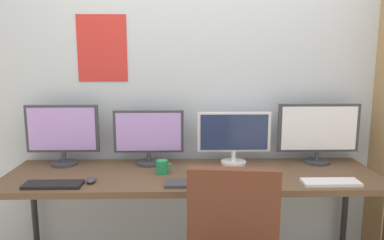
{
  "coord_description": "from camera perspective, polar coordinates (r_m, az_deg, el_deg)",
  "views": [
    {
      "loc": [
        -0.06,
        -1.8,
        1.53
      ],
      "look_at": [
        0.0,
        0.65,
        1.09
      ],
      "focal_mm": 35.18,
      "sensor_mm": 36.0,
      "label": 1
    }
  ],
  "objects": [
    {
      "name": "computer_mouse",
      "position": [
        2.42,
        -15.03,
        -8.78
      ],
      "size": [
        0.06,
        0.1,
        0.03
      ],
      "primitive_type": "ellipsoid",
      "color": "#38383D",
      "rests_on": "desk"
    },
    {
      "name": "monitor_center_right",
      "position": [
        2.7,
        6.37,
        -2.36
      ],
      "size": [
        0.52,
        0.18,
        0.38
      ],
      "color": "silver",
      "rests_on": "desk"
    },
    {
      "name": "keyboard_left",
      "position": [
        2.43,
        -20.31,
        -9.17
      ],
      "size": [
        0.34,
        0.13,
        0.02
      ],
      "primitive_type": "cube",
      "color": "black",
      "rests_on": "desk"
    },
    {
      "name": "coffee_mug",
      "position": [
        2.51,
        -4.52,
        -7.11
      ],
      "size": [
        0.11,
        0.08,
        0.09
      ],
      "color": "#1E8C4C",
      "rests_on": "desk"
    },
    {
      "name": "desk",
      "position": [
        2.54,
        0.03,
        -9.07
      ],
      "size": [
        2.46,
        0.68,
        0.74
      ],
      "color": "brown",
      "rests_on": "ground_plane"
    },
    {
      "name": "wall_back",
      "position": [
        2.83,
        -0.2,
        5.52
      ],
      "size": [
        4.86,
        0.11,
        2.6
      ],
      "color": "silver",
      "rests_on": "ground_plane"
    },
    {
      "name": "monitor_center_left",
      "position": [
        2.68,
        -6.57,
        -2.32
      ],
      "size": [
        0.5,
        0.18,
        0.39
      ],
      "color": "#38383D",
      "rests_on": "desk"
    },
    {
      "name": "keyboard_right",
      "position": [
        2.47,
        20.29,
        -8.85
      ],
      "size": [
        0.35,
        0.13,
        0.02
      ],
      "primitive_type": "cube",
      "color": "silver",
      "rests_on": "desk"
    },
    {
      "name": "monitor_far_left",
      "position": [
        2.8,
        -19.04,
        -1.79
      ],
      "size": [
        0.51,
        0.18,
        0.43
      ],
      "color": "#38383D",
      "rests_on": "desk"
    },
    {
      "name": "monitor_far_right",
      "position": [
        2.84,
        18.61,
        -1.6
      ],
      "size": [
        0.58,
        0.18,
        0.43
      ],
      "color": "#38383D",
      "rests_on": "desk"
    },
    {
      "name": "keyboard_center",
      "position": [
        2.3,
        0.17,
        -9.59
      ],
      "size": [
        0.34,
        0.13,
        0.02
      ],
      "primitive_type": "cube",
      "color": "#38383D",
      "rests_on": "desk"
    }
  ]
}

